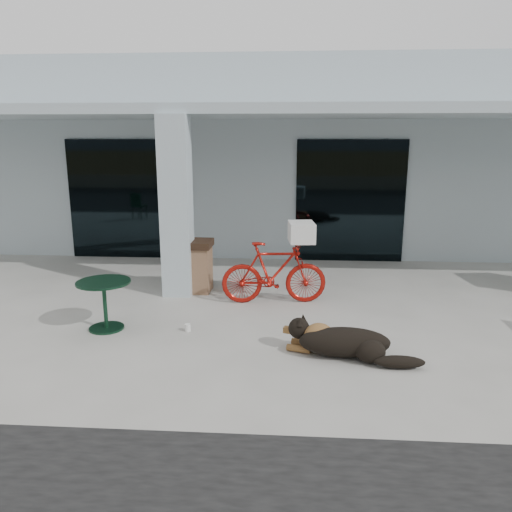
# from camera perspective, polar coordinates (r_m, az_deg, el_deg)

# --- Properties ---
(ground) EXTENTS (80.00, 80.00, 0.00)m
(ground) POSITION_cam_1_polar(r_m,az_deg,el_deg) (6.79, -0.37, -10.47)
(ground) COLOR #B3B0A8
(ground) RESTS_ON ground
(building) EXTENTS (22.00, 7.00, 4.50)m
(building) POSITION_cam_1_polar(r_m,az_deg,el_deg) (14.70, 2.14, 11.53)
(building) COLOR #B0C2C8
(building) RESTS_ON ground
(storefront_glass_left) EXTENTS (2.80, 0.06, 2.70)m
(storefront_glass_left) POSITION_cam_1_polar(r_m,az_deg,el_deg) (11.84, -14.25, 6.27)
(storefront_glass_left) COLOR black
(storefront_glass_left) RESTS_ON ground
(storefront_glass_right) EXTENTS (2.40, 0.06, 2.70)m
(storefront_glass_right) POSITION_cam_1_polar(r_m,az_deg,el_deg) (11.33, 10.71, 6.14)
(storefront_glass_right) COLOR black
(storefront_glass_right) RESTS_ON ground
(column) EXTENTS (0.50, 0.50, 3.12)m
(column) POSITION_cam_1_polar(r_m,az_deg,el_deg) (8.79, -9.09, 5.51)
(column) COLOR #B0C2C8
(column) RESTS_ON ground
(overhang) EXTENTS (22.00, 2.80, 0.18)m
(overhang) POSITION_cam_1_polar(r_m,az_deg,el_deg) (9.81, 1.24, 16.15)
(overhang) COLOR #B0C2C8
(overhang) RESTS_ON column
(bicycle) EXTENTS (1.80, 0.68, 1.06)m
(bicycle) POSITION_cam_1_polar(r_m,az_deg,el_deg) (8.39, 2.07, -1.91)
(bicycle) COLOR #A1140C
(bicycle) RESTS_ON ground
(laundry_basket) EXTENTS (0.46, 0.59, 0.32)m
(laundry_basket) POSITION_cam_1_polar(r_m,az_deg,el_deg) (8.28, 5.22, 2.74)
(laundry_basket) COLOR white
(laundry_basket) RESTS_ON bicycle
(dog) EXTENTS (1.42, 0.84, 0.45)m
(dog) POSITION_cam_1_polar(r_m,az_deg,el_deg) (6.55, 10.09, -9.48)
(dog) COLOR black
(dog) RESTS_ON ground
(cup_near_dog) EXTENTS (0.10, 0.10, 0.11)m
(cup_near_dog) POSITION_cam_1_polar(r_m,az_deg,el_deg) (7.38, -7.82, -8.11)
(cup_near_dog) COLOR white
(cup_near_dog) RESTS_ON ground
(cafe_table_near) EXTENTS (0.95, 0.95, 0.73)m
(cafe_table_near) POSITION_cam_1_polar(r_m,az_deg,el_deg) (7.62, -16.87, -5.41)
(cafe_table_near) COLOR #123521
(cafe_table_near) RESTS_ON ground
(trash_receptacle) EXTENTS (0.57, 0.57, 0.95)m
(trash_receptacle) POSITION_cam_1_polar(r_m,az_deg,el_deg) (9.09, -6.78, -1.14)
(trash_receptacle) COLOR brown
(trash_receptacle) RESTS_ON ground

